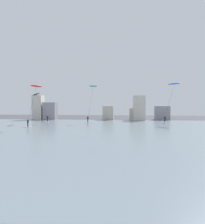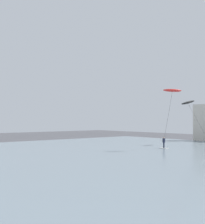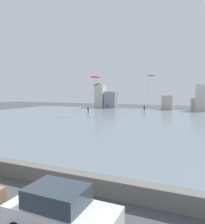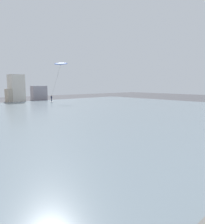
% 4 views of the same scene
% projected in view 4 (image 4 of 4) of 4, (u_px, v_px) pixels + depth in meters
% --- Properties ---
extents(water_bay, '(84.00, 52.00, 0.10)m').
position_uv_depth(water_bay, '(29.00, 117.00, 29.45)').
color(water_bay, slate).
rests_on(water_bay, ground).
extents(kitesurfer_blue, '(3.88, 4.48, 9.75)m').
position_uv_depth(kitesurfer_blue, '(60.00, 67.00, 51.81)').
color(kitesurfer_blue, silver).
rests_on(kitesurfer_blue, water_bay).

